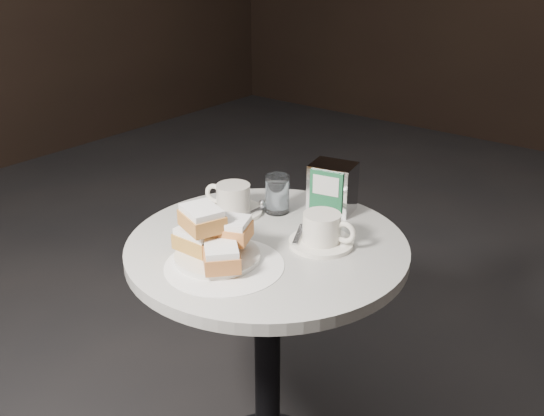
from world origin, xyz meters
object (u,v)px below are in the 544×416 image
Objects in this scene: beignet_plate at (214,241)px; napkin_dispenser at (332,188)px; coffee_cup_left at (233,201)px; cafe_table at (267,309)px; water_glass_left at (277,195)px; water_glass_right at (336,194)px; coffee_cup_right at (322,232)px.

napkin_dispenser is (0.06, 0.40, 0.02)m from beignet_plate.
beignet_plate is 0.27m from coffee_cup_left.
cafe_table is at bearing 74.54° from beignet_plate.
water_glass_left reaches higher than coffee_cup_left.
coffee_cup_left is 1.82× the size of water_glass_right.
coffee_cup_right is 1.78× the size of water_glass_right.
water_glass_left is 0.78× the size of napkin_dispenser.
beignet_plate is (-0.04, -0.15, 0.25)m from cafe_table.
water_glass_right is 0.02m from napkin_dispenser.
water_glass_right reaches higher than coffee_cup_right.
water_glass_right is at bearing 79.71° from beignet_plate.
water_glass_left is at bearing -150.38° from napkin_dispenser.
napkin_dispenser is at bearing 81.27° from beignet_plate.
beignet_plate is at bearing -100.29° from water_glass_right.
napkin_dispenser is (0.11, 0.10, 0.02)m from water_glass_left.
coffee_cup_left is at bearing -138.73° from water_glass_left.
coffee_cup_right reaches higher than cafe_table.
napkin_dispenser reaches higher than water_glass_right.
water_glass_left is (-0.09, 0.16, 0.25)m from cafe_table.
cafe_table is at bearing -158.53° from coffee_cup_right.
water_glass_right is (0.03, 0.26, 0.25)m from cafe_table.
water_glass_right is (0.12, 0.10, -0.00)m from water_glass_left.
cafe_table is 0.29m from beignet_plate.
beignet_plate reaches higher than coffee_cup_right.
coffee_cup_right is at bearing -66.49° from water_glass_right.
coffee_cup_left is 0.27m from napkin_dispenser.
cafe_table is 5.48× the size of napkin_dispenser.
napkin_dispenser reaches higher than coffee_cup_left.
coffee_cup_left is 0.30m from coffee_cup_right.
water_glass_left reaches higher than cafe_table.
water_glass_right is (-0.08, 0.19, 0.01)m from coffee_cup_right.
coffee_cup_left is at bearing -150.51° from napkin_dispenser.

